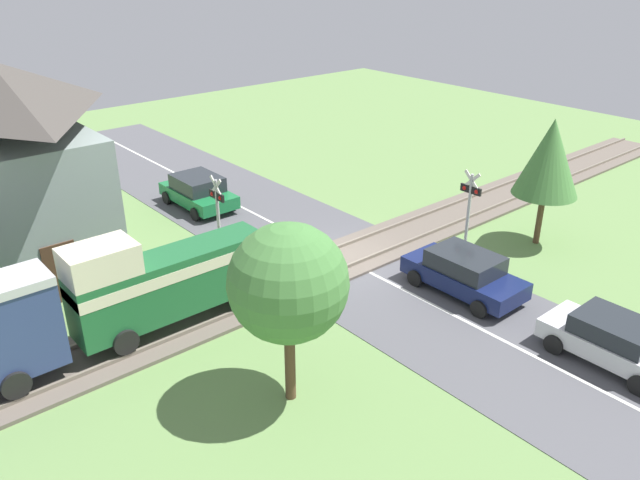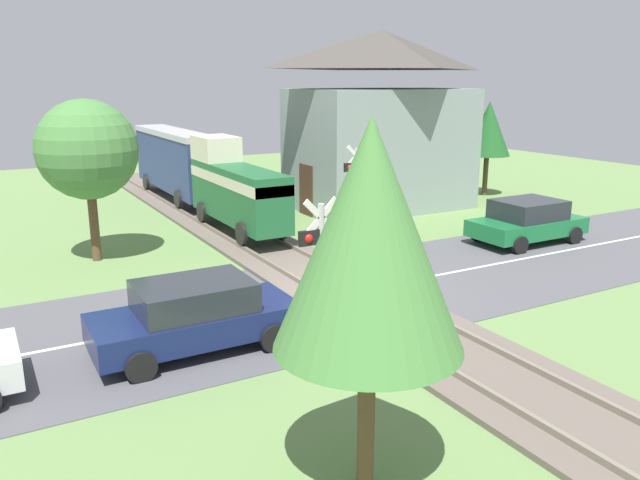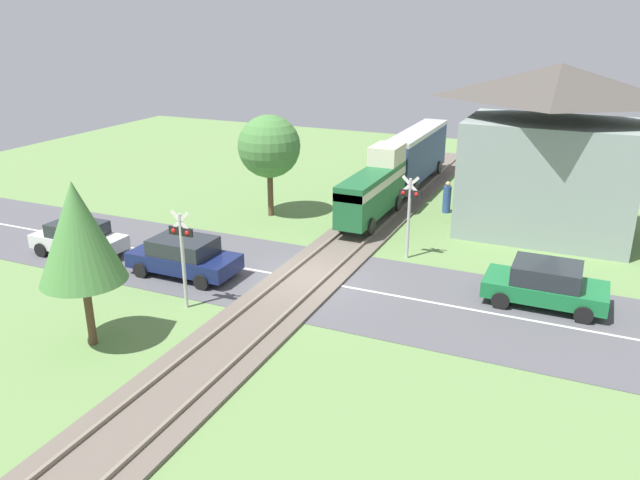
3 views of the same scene
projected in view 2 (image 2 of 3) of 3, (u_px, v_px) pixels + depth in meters
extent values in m
plane|color=#66894C|center=(343.00, 294.00, 16.39)|extent=(60.00, 60.00, 0.00)
cube|color=#515156|center=(343.00, 294.00, 16.39)|extent=(48.00, 6.40, 0.02)
cube|color=silver|center=(343.00, 293.00, 16.39)|extent=(48.00, 0.12, 0.00)
cube|color=#665B51|center=(343.00, 292.00, 16.38)|extent=(2.80, 48.00, 0.12)
cube|color=slate|center=(319.00, 292.00, 16.01)|extent=(0.10, 48.00, 0.12)
cube|color=slate|center=(366.00, 283.00, 16.69)|extent=(0.10, 48.00, 0.12)
cube|color=#1E6033|center=(238.00, 193.00, 21.99)|extent=(1.35, 6.14, 1.90)
cube|color=beige|center=(238.00, 179.00, 21.86)|extent=(1.37, 6.14, 0.36)
cube|color=beige|center=(216.00, 148.00, 23.40)|extent=(1.35, 1.96, 0.90)
cylinder|color=black|center=(241.00, 234.00, 20.23)|extent=(0.14, 0.76, 0.76)
cylinder|color=black|center=(281.00, 229.00, 20.91)|extent=(0.14, 0.76, 0.76)
cylinder|color=black|center=(202.00, 212.00, 23.54)|extent=(0.14, 0.76, 0.76)
cylinder|color=black|center=(237.00, 208.00, 24.22)|extent=(0.14, 0.76, 0.76)
cube|color=navy|center=(175.00, 162.00, 28.31)|extent=(1.35, 8.22, 2.40)
cube|color=#BCBCC1|center=(173.00, 133.00, 27.98)|extent=(1.41, 8.22, 0.24)
cylinder|color=black|center=(178.00, 199.00, 26.06)|extent=(0.14, 0.76, 0.76)
cylinder|color=black|center=(211.00, 196.00, 26.74)|extent=(0.14, 0.76, 0.76)
cylinder|color=black|center=(146.00, 182.00, 30.49)|extent=(0.14, 0.76, 0.76)
cylinder|color=black|center=(175.00, 179.00, 31.17)|extent=(0.14, 0.76, 0.76)
cube|color=#141E4C|center=(195.00, 323.00, 12.91)|extent=(4.19, 1.81, 0.58)
cube|color=#23282D|center=(194.00, 296.00, 12.76)|extent=(2.31, 1.67, 0.60)
cylinder|color=black|center=(240.00, 311.00, 14.39)|extent=(0.60, 0.18, 0.60)
cylinder|color=black|center=(274.00, 338.00, 12.87)|extent=(0.60, 0.18, 0.60)
cylinder|color=black|center=(120.00, 334.00, 13.10)|extent=(0.60, 0.18, 0.60)
cylinder|color=black|center=(141.00, 367.00, 11.57)|extent=(0.60, 0.18, 0.60)
cube|color=#197038|center=(527.00, 226.00, 21.41)|extent=(4.02, 1.90, 0.55)
cube|color=#23282D|center=(528.00, 209.00, 21.26)|extent=(2.21, 1.74, 0.64)
cylinder|color=black|center=(520.00, 245.00, 20.05)|extent=(0.60, 0.18, 0.60)
cylinder|color=black|center=(478.00, 233.00, 21.65)|extent=(0.60, 0.18, 0.60)
cylinder|color=black|center=(575.00, 236.00, 21.30)|extent=(0.60, 0.18, 0.60)
cylinder|color=black|center=(532.00, 225.00, 22.89)|extent=(0.60, 0.18, 0.60)
cylinder|color=#B7B7B7|center=(321.00, 292.00, 11.52)|extent=(0.12, 0.12, 3.33)
cube|color=black|center=(321.00, 236.00, 11.25)|extent=(0.90, 0.08, 0.28)
sphere|color=red|center=(308.00, 238.00, 11.12)|extent=(0.18, 0.18, 0.18)
sphere|color=red|center=(334.00, 234.00, 11.38)|extent=(0.18, 0.18, 0.18)
cube|color=silver|center=(321.00, 217.00, 11.16)|extent=(0.72, 0.04, 0.72)
cube|color=silver|center=(321.00, 217.00, 11.16)|extent=(0.72, 0.04, 0.72)
cylinder|color=#B7B7B7|center=(356.00, 199.00, 20.44)|extent=(0.12, 0.12, 3.33)
cube|color=black|center=(356.00, 167.00, 20.17)|extent=(0.90, 0.08, 0.28)
sphere|color=red|center=(363.00, 166.00, 20.30)|extent=(0.18, 0.18, 0.18)
sphere|color=red|center=(349.00, 167.00, 20.04)|extent=(0.18, 0.18, 0.18)
cube|color=silver|center=(356.00, 156.00, 20.08)|extent=(0.72, 0.04, 0.72)
cube|color=silver|center=(356.00, 156.00, 20.08)|extent=(0.72, 0.04, 0.72)
cube|color=gray|center=(380.00, 149.00, 27.03)|extent=(7.22, 4.81, 5.09)
pyramid|color=#47423D|center=(382.00, 50.00, 26.00)|extent=(7.80, 5.19, 1.58)
cube|color=#472D1E|center=(306.00, 190.00, 25.68)|extent=(0.06, 1.10, 2.10)
cylinder|color=#2D4C8E|center=(270.00, 196.00, 26.39)|extent=(0.40, 0.40, 1.35)
sphere|color=tan|center=(270.00, 177.00, 26.19)|extent=(0.25, 0.25, 0.25)
cylinder|color=brown|center=(485.00, 175.00, 30.16)|extent=(0.24, 0.24, 1.93)
cone|color=#1E5623|center=(488.00, 128.00, 29.59)|extent=(2.13, 2.13, 2.56)
cylinder|color=brown|center=(94.00, 226.00, 19.21)|extent=(0.28, 0.28, 2.17)
sphere|color=#477F3D|center=(87.00, 150.00, 18.62)|extent=(3.00, 3.00, 3.00)
cylinder|color=brown|center=(366.00, 418.00, 8.43)|extent=(0.24, 0.24, 2.09)
cone|color=#477F3D|center=(370.00, 236.00, 7.79)|extent=(2.49, 2.49, 2.99)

